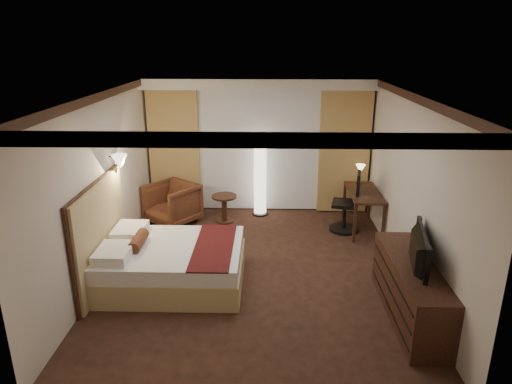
{
  "coord_description": "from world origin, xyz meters",
  "views": [
    {
      "loc": [
        0.17,
        -6.29,
        3.41
      ],
      "look_at": [
        0.0,
        0.4,
        1.15
      ],
      "focal_mm": 32.0,
      "sensor_mm": 36.0,
      "label": 1
    }
  ],
  "objects_px": {
    "side_table": "(224,209)",
    "desk": "(363,211)",
    "office_chair": "(345,202)",
    "television": "(414,241)",
    "armchair": "(172,202)",
    "floor_lamp": "(260,178)",
    "bed": "(173,264)",
    "dresser": "(410,290)"
  },
  "relations": [
    {
      "from": "side_table",
      "to": "desk",
      "type": "distance_m",
      "value": 2.63
    },
    {
      "from": "desk",
      "to": "office_chair",
      "type": "distance_m",
      "value": 0.4
    },
    {
      "from": "desk",
      "to": "television",
      "type": "distance_m",
      "value": 2.9
    },
    {
      "from": "side_table",
      "to": "desk",
      "type": "height_order",
      "value": "desk"
    },
    {
      "from": "armchair",
      "to": "floor_lamp",
      "type": "xyz_separation_m",
      "value": [
        1.68,
        0.51,
        0.35
      ]
    },
    {
      "from": "desk",
      "to": "office_chair",
      "type": "relative_size",
      "value": 1.1
    },
    {
      "from": "floor_lamp",
      "to": "desk",
      "type": "height_order",
      "value": "floor_lamp"
    },
    {
      "from": "bed",
      "to": "armchair",
      "type": "relative_size",
      "value": 2.32
    },
    {
      "from": "bed",
      "to": "armchair",
      "type": "distance_m",
      "value": 2.31
    },
    {
      "from": "bed",
      "to": "office_chair",
      "type": "distance_m",
      "value": 3.44
    },
    {
      "from": "armchair",
      "to": "side_table",
      "type": "distance_m",
      "value": 1.01
    },
    {
      "from": "television",
      "to": "floor_lamp",
      "type": "bearing_deg",
      "value": 39.63
    },
    {
      "from": "bed",
      "to": "desk",
      "type": "height_order",
      "value": "desk"
    },
    {
      "from": "side_table",
      "to": "floor_lamp",
      "type": "xyz_separation_m",
      "value": [
        0.69,
        0.41,
        0.51
      ]
    },
    {
      "from": "bed",
      "to": "office_chair",
      "type": "bearing_deg",
      "value": 35.41
    },
    {
      "from": "floor_lamp",
      "to": "dresser",
      "type": "relative_size",
      "value": 0.8
    },
    {
      "from": "side_table",
      "to": "floor_lamp",
      "type": "height_order",
      "value": "floor_lamp"
    },
    {
      "from": "bed",
      "to": "floor_lamp",
      "type": "xyz_separation_m",
      "value": [
        1.22,
        2.77,
        0.49
      ]
    },
    {
      "from": "side_table",
      "to": "office_chair",
      "type": "bearing_deg",
      "value": -9.34
    },
    {
      "from": "armchair",
      "to": "side_table",
      "type": "bearing_deg",
      "value": 42.89
    },
    {
      "from": "side_table",
      "to": "television",
      "type": "relative_size",
      "value": 0.51
    },
    {
      "from": "office_chair",
      "to": "television",
      "type": "xyz_separation_m",
      "value": [
        0.36,
        -2.77,
        0.49
      ]
    },
    {
      "from": "bed",
      "to": "armchair",
      "type": "xyz_separation_m",
      "value": [
        -0.47,
        2.26,
        0.14
      ]
    },
    {
      "from": "side_table",
      "to": "television",
      "type": "bearing_deg",
      "value": -50.11
    },
    {
      "from": "side_table",
      "to": "dresser",
      "type": "bearing_deg",
      "value": -49.79
    },
    {
      "from": "armchair",
      "to": "side_table",
      "type": "relative_size",
      "value": 1.61
    },
    {
      "from": "dresser",
      "to": "desk",
      "type": "bearing_deg",
      "value": 91.02
    },
    {
      "from": "floor_lamp",
      "to": "desk",
      "type": "bearing_deg",
      "value": -20.99
    },
    {
      "from": "floor_lamp",
      "to": "dresser",
      "type": "xyz_separation_m",
      "value": [
        1.97,
        -3.56,
        -0.4
      ]
    },
    {
      "from": "dresser",
      "to": "television",
      "type": "bearing_deg",
      "value": 180.0
    },
    {
      "from": "side_table",
      "to": "dresser",
      "type": "relative_size",
      "value": 0.28
    },
    {
      "from": "floor_lamp",
      "to": "dresser",
      "type": "distance_m",
      "value": 4.08
    },
    {
      "from": "floor_lamp",
      "to": "office_chair",
      "type": "bearing_deg",
      "value": -26.47
    },
    {
      "from": "dresser",
      "to": "television",
      "type": "xyz_separation_m",
      "value": [
        -0.03,
        0.0,
        0.68
      ]
    },
    {
      "from": "armchair",
      "to": "television",
      "type": "height_order",
      "value": "television"
    },
    {
      "from": "side_table",
      "to": "dresser",
      "type": "distance_m",
      "value": 4.12
    },
    {
      "from": "side_table",
      "to": "bed",
      "type": "bearing_deg",
      "value": -102.63
    },
    {
      "from": "armchair",
      "to": "desk",
      "type": "height_order",
      "value": "armchair"
    },
    {
      "from": "side_table",
      "to": "floor_lamp",
      "type": "distance_m",
      "value": 0.95
    },
    {
      "from": "armchair",
      "to": "television",
      "type": "distance_m",
      "value": 4.77
    },
    {
      "from": "television",
      "to": "office_chair",
      "type": "bearing_deg",
      "value": 18.43
    },
    {
      "from": "bed",
      "to": "desk",
      "type": "bearing_deg",
      "value": 33.01
    }
  ]
}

